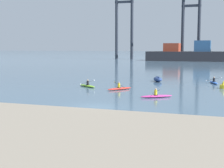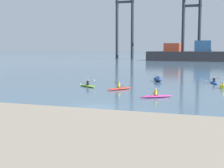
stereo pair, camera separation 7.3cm
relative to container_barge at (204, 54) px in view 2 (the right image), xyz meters
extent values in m
plane|color=#425B70|center=(-3.85, -97.87, -2.74)|extent=(800.00, 800.00, 0.00)
cube|color=#28282D|center=(-0.52, 0.00, -1.00)|extent=(40.24, 10.20, 3.48)
cube|color=#993823|center=(-11.58, 0.00, 2.27)|extent=(5.63, 7.14, 3.06)
cube|color=#2D5684|center=(-0.52, 0.00, 2.72)|extent=(5.63, 7.14, 3.97)
cylinder|color=#232833|center=(-36.16, 8.21, 11.20)|extent=(1.20, 1.20, 27.90)
cylinder|color=#232833|center=(-29.49, 8.21, 11.20)|extent=(1.20, 1.20, 27.90)
cube|color=#232833|center=(-32.83, 8.21, 20.97)|extent=(7.87, 0.90, 0.90)
cylinder|color=#232833|center=(-8.56, 6.46, 9.53)|extent=(1.20, 1.20, 24.55)
cylinder|color=#232833|center=(-2.42, 6.46, 9.53)|extent=(1.20, 1.20, 24.55)
cube|color=#232833|center=(-5.49, 6.46, 18.12)|extent=(7.34, 0.90, 0.90)
ellipsoid|color=navy|center=(-2.76, -75.74, -2.39)|extent=(2.09, 2.82, 0.70)
cube|color=navy|center=(-2.76, -75.74, -2.01)|extent=(0.87, 1.79, 0.06)
cylinder|color=yellow|center=(6.39, -80.94, -2.52)|extent=(0.90, 0.90, 0.45)
cone|color=yellow|center=(6.39, -80.94, -2.02)|extent=(0.50, 0.49, 0.55)
ellipsoid|color=#2856B2|center=(5.12, -75.56, -2.61)|extent=(1.54, 3.43, 0.26)
torus|color=black|center=(5.15, -75.65, -2.47)|extent=(0.61, 0.61, 0.05)
cylinder|color=black|center=(5.15, -75.65, -2.23)|extent=(0.30, 0.30, 0.50)
sphere|color=tan|center=(5.15, -75.65, -1.88)|extent=(0.19, 0.19, 0.19)
cylinder|color=black|center=(5.13, -75.60, -2.13)|extent=(1.99, 0.62, 0.47)
ellipsoid|color=silver|center=(4.15, -75.89, -2.36)|extent=(0.20, 0.09, 0.15)
ellipsoid|color=silver|center=(6.12, -75.31, -1.91)|extent=(0.20, 0.09, 0.15)
ellipsoid|color=#7ABC2D|center=(-10.12, -84.87, -2.61)|extent=(3.14, 2.43, 0.26)
torus|color=black|center=(-10.04, -84.92, -2.47)|extent=(0.68, 0.68, 0.05)
cylinder|color=black|center=(-10.04, -84.92, -2.23)|extent=(0.30, 0.30, 0.50)
sphere|color=tan|center=(-10.04, -84.92, -1.88)|extent=(0.19, 0.19, 0.19)
cylinder|color=black|center=(-10.08, -84.90, -2.13)|extent=(1.21, 1.72, 0.40)
ellipsoid|color=silver|center=(-10.67, -85.75, -2.32)|extent=(0.14, 0.18, 0.14)
ellipsoid|color=silver|center=(-9.49, -84.05, -1.95)|extent=(0.14, 0.18, 0.14)
ellipsoid|color=#C13384|center=(-0.06, -90.77, -2.61)|extent=(3.19, 2.34, 0.26)
torus|color=black|center=(-0.14, -90.83, -2.47)|extent=(0.68, 0.68, 0.05)
cylinder|color=gold|center=(-0.14, -90.83, -2.23)|extent=(0.30, 0.30, 0.50)
sphere|color=tan|center=(-0.14, -90.83, -1.88)|extent=(0.19, 0.19, 0.19)
cylinder|color=black|center=(-0.10, -90.80, -2.13)|extent=(1.10, 1.70, 0.71)
ellipsoid|color=silver|center=(-0.64, -89.96, -2.47)|extent=(0.14, 0.20, 0.16)
ellipsoid|color=silver|center=(0.43, -91.64, -1.80)|extent=(0.14, 0.20, 0.16)
ellipsoid|color=red|center=(-5.38, -86.25, -2.61)|extent=(2.53, 3.07, 0.26)
torus|color=black|center=(-5.44, -86.33, -2.47)|extent=(0.69, 0.69, 0.05)
cylinder|color=gold|center=(-5.44, -86.33, -2.23)|extent=(0.30, 0.30, 0.50)
sphere|color=tan|center=(-5.44, -86.33, -1.88)|extent=(0.19, 0.19, 0.19)
cylinder|color=black|center=(-5.41, -86.29, -2.13)|extent=(1.66, 1.27, 0.50)
ellipsoid|color=yellow|center=(-6.22, -85.67, -1.90)|extent=(0.18, 0.15, 0.15)
ellipsoid|color=yellow|center=(-4.59, -86.91, -2.37)|extent=(0.18, 0.15, 0.15)
camera|label=1|loc=(5.97, -122.68, 2.29)|focal=51.76mm
camera|label=2|loc=(6.03, -122.65, 2.29)|focal=51.76mm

